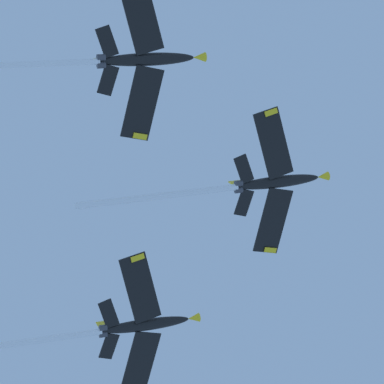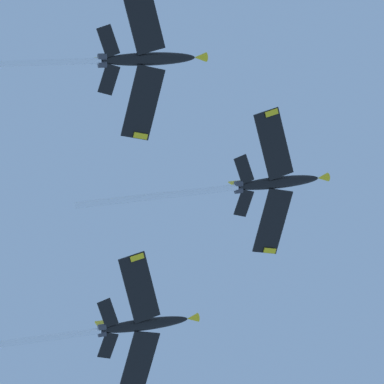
{
  "view_description": "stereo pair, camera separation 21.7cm",
  "coord_description": "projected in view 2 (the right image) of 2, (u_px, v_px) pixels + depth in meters",
  "views": [
    {
      "loc": [
        25.28,
        12.22,
        1.72
      ],
      "look_at": [
        0.13,
        -0.58,
        106.27
      ],
      "focal_mm": 79.19,
      "sensor_mm": 36.0,
      "label": 1
    },
    {
      "loc": [
        25.38,
        12.03,
        1.72
      ],
      "look_at": [
        0.13,
        -0.58,
        106.27
      ],
      "focal_mm": 79.19,
      "sensor_mm": 36.0,
      "label": 2
    }
  ],
  "objects": [
    {
      "name": "jet_lead",
      "position": [
        250.0,
        186.0,
        110.58
      ],
      "size": [
        20.65,
        30.12,
        13.64
      ],
      "color": "black"
    },
    {
      "name": "jet_right_wing",
      "position": [
        130.0,
        60.0,
        101.4
      ],
      "size": [
        18.74,
        25.47,
        11.54
      ],
      "color": "black"
    },
    {
      "name": "jet_left_wing",
      "position": [
        116.0,
        328.0,
        109.33
      ],
      "size": [
        21.03,
        29.21,
        13.38
      ],
      "color": "black"
    }
  ]
}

